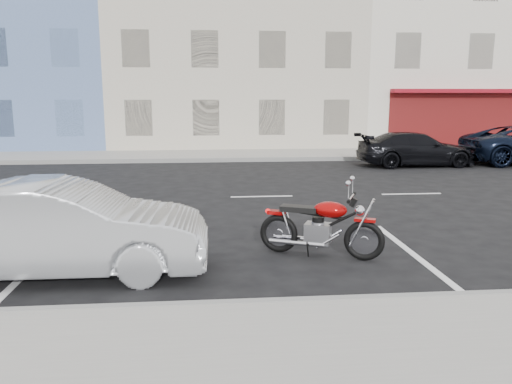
{
  "coord_description": "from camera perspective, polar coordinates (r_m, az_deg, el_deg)",
  "views": [
    {
      "loc": [
        -3.26,
        -12.56,
        2.54
      ],
      "look_at": [
        -2.46,
        -3.51,
        0.8
      ],
      "focal_mm": 35.0,
      "sensor_mm": 36.0,
      "label": 1
    }
  ],
  "objects": [
    {
      "name": "motorcycle",
      "position": [
        7.99,
        12.49,
        -4.49
      ],
      "size": [
        1.91,
        0.98,
        1.02
      ],
      "rotation": [
        0.0,
        0.0,
        -0.4
      ],
      "color": "black",
      "rests_on": "ground"
    },
    {
      "name": "bldg_corner",
      "position": [
        32.41,
        22.04,
        16.67
      ],
      "size": [
        14.0,
        12.0,
        12.5
      ],
      "primitive_type": "cube",
      "color": "beige",
      "rests_on": "ground"
    },
    {
      "name": "car_far",
      "position": [
        19.47,
        17.76,
        4.69
      ],
      "size": [
        4.35,
        1.85,
        1.25
      ],
      "primitive_type": "imported",
      "rotation": [
        0.0,
        0.0,
        1.59
      ],
      "color": "black",
      "rests_on": "ground"
    },
    {
      "name": "bldg_cream",
      "position": [
        29.07,
        -2.68,
        17.18
      ],
      "size": [
        12.0,
        12.0,
        11.5
      ],
      "primitive_type": "cube",
      "color": "#BBB29F",
      "rests_on": "ground"
    },
    {
      "name": "bldg_blue",
      "position": [
        31.05,
        -26.52,
        17.09
      ],
      "size": [
        12.0,
        12.0,
        13.0
      ],
      "primitive_type": "cube",
      "color": "#556FA0",
      "rests_on": "ground"
    },
    {
      "name": "curb_far",
      "position": [
        19.79,
        -10.1,
        3.55
      ],
      "size": [
        80.0,
        0.12,
        0.16
      ],
      "primitive_type": "cube",
      "color": "gray",
      "rests_on": "ground"
    },
    {
      "name": "ground",
      "position": [
        13.23,
        9.3,
        -0.37
      ],
      "size": [
        120.0,
        120.0,
        0.0
      ],
      "primitive_type": "plane",
      "color": "black",
      "rests_on": "ground"
    },
    {
      "name": "sidewalk_far",
      "position": [
        21.48,
        -9.71,
        4.11
      ],
      "size": [
        80.0,
        3.4,
        0.15
      ],
      "primitive_type": "cube",
      "color": "gray",
      "rests_on": "ground"
    },
    {
      "name": "sedan_silver",
      "position": [
        7.67,
        -21.36,
        -3.92
      ],
      "size": [
        4.16,
        1.47,
        1.37
      ],
      "primitive_type": "imported",
      "rotation": [
        0.0,
        0.0,
        1.57
      ],
      "color": "#ACB0B4",
      "rests_on": "ground"
    },
    {
      "name": "curb_near",
      "position": [
        6.33,
        -21.13,
        -12.82
      ],
      "size": [
        80.0,
        0.12,
        0.16
      ],
      "primitive_type": "cube",
      "color": "gray",
      "rests_on": "ground"
    }
  ]
}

